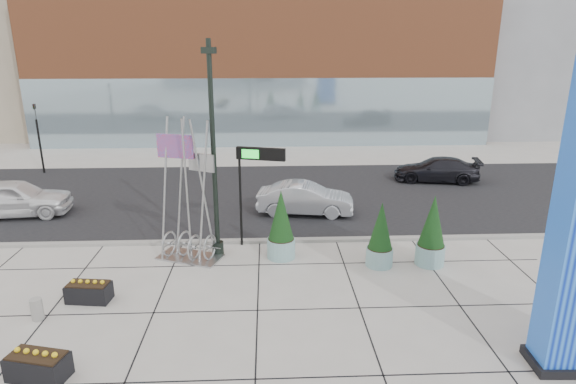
{
  "coord_description": "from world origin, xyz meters",
  "views": [
    {
      "loc": [
        1.35,
        -13.37,
        7.47
      ],
      "look_at": [
        2.02,
        2.0,
        2.67
      ],
      "focal_mm": 30.0,
      "sensor_mm": 36.0,
      "label": 1
    }
  ],
  "objects_px": {
    "public_art_sculpture": "(188,223)",
    "car_silver_mid": "(305,199)",
    "lamp_post": "(214,172)",
    "overhead_street_sign": "(257,161)",
    "concrete_bollard": "(37,309)",
    "car_white_west": "(14,198)"
  },
  "relations": [
    {
      "from": "lamp_post",
      "to": "overhead_street_sign",
      "type": "relative_size",
      "value": 1.97
    },
    {
      "from": "lamp_post",
      "to": "concrete_bollard",
      "type": "relative_size",
      "value": 11.97
    },
    {
      "from": "public_art_sculpture",
      "to": "concrete_bollard",
      "type": "height_order",
      "value": "public_art_sculpture"
    },
    {
      "from": "lamp_post",
      "to": "overhead_street_sign",
      "type": "distance_m",
      "value": 1.7
    },
    {
      "from": "public_art_sculpture",
      "to": "overhead_street_sign",
      "type": "bearing_deg",
      "value": 45.92
    },
    {
      "from": "lamp_post",
      "to": "concrete_bollard",
      "type": "height_order",
      "value": "lamp_post"
    },
    {
      "from": "lamp_post",
      "to": "concrete_bollard",
      "type": "xyz_separation_m",
      "value": [
        -4.65,
        -4.2,
        -2.79
      ]
    },
    {
      "from": "lamp_post",
      "to": "overhead_street_sign",
      "type": "xyz_separation_m",
      "value": [
        1.49,
        0.8,
        0.2
      ]
    },
    {
      "from": "car_white_west",
      "to": "overhead_street_sign",
      "type": "bearing_deg",
      "value": -114.63
    },
    {
      "from": "concrete_bollard",
      "to": "car_silver_mid",
      "type": "xyz_separation_m",
      "value": [
        8.19,
        8.38,
        0.39
      ]
    },
    {
      "from": "public_art_sculpture",
      "to": "car_silver_mid",
      "type": "bearing_deg",
      "value": 66.62
    },
    {
      "from": "lamp_post",
      "to": "overhead_street_sign",
      "type": "bearing_deg",
      "value": 28.14
    },
    {
      "from": "concrete_bollard",
      "to": "overhead_street_sign",
      "type": "bearing_deg",
      "value": 39.1
    },
    {
      "from": "lamp_post",
      "to": "overhead_street_sign",
      "type": "height_order",
      "value": "lamp_post"
    },
    {
      "from": "concrete_bollard",
      "to": "car_silver_mid",
      "type": "distance_m",
      "value": 11.73
    },
    {
      "from": "lamp_post",
      "to": "car_white_west",
      "type": "relative_size",
      "value": 1.57
    },
    {
      "from": "lamp_post",
      "to": "car_silver_mid",
      "type": "xyz_separation_m",
      "value": [
        3.54,
        4.18,
        -2.4
      ]
    },
    {
      "from": "lamp_post",
      "to": "public_art_sculpture",
      "type": "xyz_separation_m",
      "value": [
        -0.97,
        -0.31,
        -1.77
      ]
    },
    {
      "from": "car_silver_mid",
      "to": "car_white_west",
      "type": "bearing_deg",
      "value": 97.3
    },
    {
      "from": "public_art_sculpture",
      "to": "lamp_post",
      "type": "bearing_deg",
      "value": 39.32
    },
    {
      "from": "lamp_post",
      "to": "concrete_bollard",
      "type": "distance_m",
      "value": 6.86
    },
    {
      "from": "concrete_bollard",
      "to": "overhead_street_sign",
      "type": "height_order",
      "value": "overhead_street_sign"
    }
  ]
}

